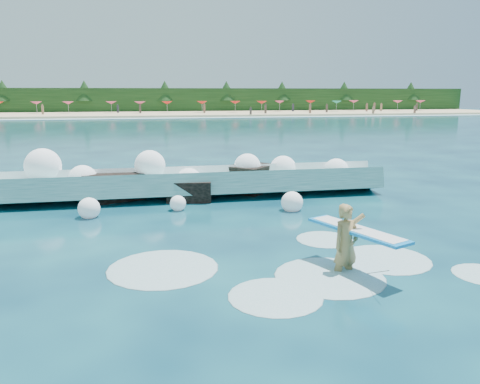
{
  "coord_description": "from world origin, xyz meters",
  "views": [
    {
      "loc": [
        -1.17,
        -11.32,
        4.09
      ],
      "look_at": [
        1.5,
        2.0,
        1.2
      ],
      "focal_mm": 35.0,
      "sensor_mm": 36.0,
      "label": 1
    }
  ],
  "objects": [
    {
      "name": "wet_band",
      "position": [
        0.0,
        67.0,
        0.04
      ],
      "size": [
        140.0,
        5.0,
        0.08
      ],
      "primitive_type": "cube",
      "color": "silver",
      "rests_on": "ground"
    },
    {
      "name": "breaking_wave",
      "position": [
        -0.28,
        7.27,
        0.51
      ],
      "size": [
        17.09,
        2.7,
        1.47
      ],
      "color": "teal",
      "rests_on": "ground"
    },
    {
      "name": "beach",
      "position": [
        0.0,
        78.0,
        0.2
      ],
      "size": [
        140.0,
        20.0,
        0.4
      ],
      "primitive_type": "cube",
      "color": "tan",
      "rests_on": "ground"
    },
    {
      "name": "rock_cluster",
      "position": [
        0.03,
        7.25,
        0.41
      ],
      "size": [
        8.23,
        3.17,
        1.3
      ],
      "color": "black",
      "rests_on": "ground"
    },
    {
      "name": "surfer_with_board",
      "position": [
        3.3,
        -1.72,
        0.72
      ],
      "size": [
        1.58,
        3.06,
        1.95
      ],
      "color": "#A3814C",
      "rests_on": "ground"
    },
    {
      "name": "ground",
      "position": [
        0.0,
        0.0,
        0.0
      ],
      "size": [
        200.0,
        200.0,
        0.0
      ],
      "primitive_type": "plane",
      "color": "#07223A",
      "rests_on": "ground"
    },
    {
      "name": "wave_spray",
      "position": [
        -0.75,
        7.11,
        0.95
      ],
      "size": [
        15.12,
        4.62,
        2.1
      ],
      "color": "white",
      "rests_on": "ground"
    },
    {
      "name": "surf_foam",
      "position": [
        2.03,
        -1.35,
        0.0
      ],
      "size": [
        9.29,
        5.21,
        0.13
      ],
      "color": "silver",
      "rests_on": "ground"
    },
    {
      "name": "beach_umbrellas",
      "position": [
        0.16,
        80.12,
        2.25
      ],
      "size": [
        113.82,
        6.0,
        0.5
      ],
      "color": "#D53E68",
      "rests_on": "ground"
    },
    {
      "name": "beachgoers",
      "position": [
        4.55,
        74.84,
        1.08
      ],
      "size": [
        109.35,
        14.02,
        1.91
      ],
      "color": "#3F332D",
      "rests_on": "ground"
    },
    {
      "name": "treeline",
      "position": [
        0.0,
        88.0,
        2.5
      ],
      "size": [
        140.0,
        4.0,
        5.0
      ],
      "primitive_type": "cube",
      "color": "black",
      "rests_on": "ground"
    }
  ]
}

